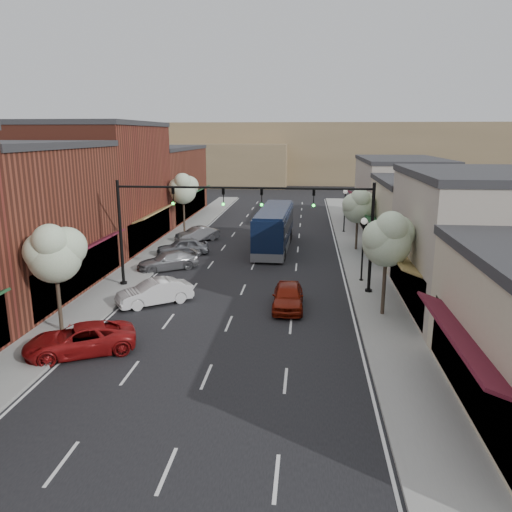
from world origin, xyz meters
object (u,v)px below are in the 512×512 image
(signal_mast_left, at_px, (155,218))
(tree_left_far, at_px, (183,188))
(parked_car_a, at_px, (80,340))
(lamp_post_far, at_px, (345,204))
(tree_right_far, at_px, (359,205))
(coach_bus, at_px, (274,228))
(red_hatchback, at_px, (288,296))
(signal_mast_right, at_px, (333,221))
(parked_car_d, at_px, (183,247))
(parked_car_e, at_px, (197,234))
(tree_left_near, at_px, (55,252))
(tree_right_near, at_px, (388,238))
(parked_car_c, at_px, (168,261))
(lamp_post_near, at_px, (363,239))
(parked_car_b, at_px, (155,292))

(signal_mast_left, height_order, tree_left_far, signal_mast_left)
(signal_mast_left, bearing_deg, parked_car_a, -93.20)
(lamp_post_far, bearing_deg, tree_right_far, -86.12)
(signal_mast_left, distance_m, coach_bus, 14.25)
(coach_bus, distance_m, red_hatchback, 15.60)
(signal_mast_right, distance_m, tree_left_far, 22.68)
(tree_left_far, distance_m, parked_car_d, 10.09)
(tree_left_far, distance_m, parked_car_e, 5.61)
(tree_left_near, bearing_deg, tree_right_near, 13.55)
(signal_mast_left, xyz_separation_m, tree_right_far, (13.97, 11.95, -0.63))
(signal_mast_left, relative_size, parked_car_c, 1.80)
(lamp_post_near, xyz_separation_m, red_hatchback, (-4.76, -5.76, -2.27))
(signal_mast_right, relative_size, signal_mast_left, 1.00)
(coach_bus, xyz_separation_m, parked_car_e, (-7.40, 2.30, -1.19))
(signal_mast_right, distance_m, tree_right_far, 12.27)
(signal_mast_right, relative_size, parked_car_a, 1.67)
(signal_mast_left, xyz_separation_m, coach_bus, (6.82, 12.20, -2.75))
(tree_right_far, xyz_separation_m, coach_bus, (-7.14, 0.25, -2.12))
(signal_mast_right, xyz_separation_m, tree_right_near, (2.73, -4.05, -0.17))
(lamp_post_far, relative_size, coach_bus, 0.38)
(red_hatchback, bearing_deg, tree_left_near, -157.83)
(tree_right_near, relative_size, red_hatchback, 1.37)
(signal_mast_right, height_order, parked_car_a, signal_mast_right)
(parked_car_d, bearing_deg, lamp_post_far, 107.99)
(tree_left_near, bearing_deg, parked_car_c, 80.61)
(tree_right_far, bearing_deg, tree_left_near, -129.69)
(lamp_post_near, relative_size, coach_bus, 0.38)
(red_hatchback, xyz_separation_m, parked_car_e, (-9.24, 17.76, -0.06))
(tree_right_far, distance_m, red_hatchback, 16.43)
(tree_right_near, height_order, tree_left_near, tree_right_near)
(signal_mast_right, distance_m, parked_car_d, 15.28)
(parked_car_a, bearing_deg, parked_car_d, 153.26)
(red_hatchback, bearing_deg, tree_right_near, -9.42)
(parked_car_b, height_order, parked_car_d, parked_car_b)
(parked_car_a, bearing_deg, tree_left_far, 157.41)
(tree_left_near, distance_m, parked_car_b, 6.81)
(tree_left_near, height_order, coach_bus, tree_left_near)
(signal_mast_right, bearing_deg, parked_car_c, 159.77)
(tree_left_near, height_order, parked_car_e, tree_left_near)
(tree_left_far, distance_m, lamp_post_far, 16.26)
(parked_car_a, height_order, parked_car_e, parked_car_a)
(signal_mast_left, distance_m, lamp_post_far, 24.14)
(parked_car_e, bearing_deg, parked_car_a, -39.32)
(tree_left_near, relative_size, lamp_post_near, 1.28)
(signal_mast_left, bearing_deg, tree_left_far, 98.35)
(parked_car_c, relative_size, parked_car_d, 1.08)
(tree_right_far, height_order, parked_car_c, tree_right_far)
(coach_bus, bearing_deg, parked_car_d, -153.89)
(lamp_post_far, height_order, parked_car_d, lamp_post_far)
(parked_car_a, height_order, parked_car_d, parked_car_d)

